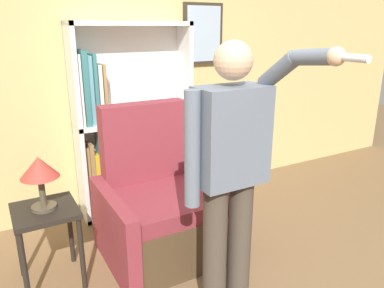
% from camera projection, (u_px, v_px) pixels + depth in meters
% --- Properties ---
extents(wall_back, '(8.00, 0.11, 2.80)m').
position_uv_depth(wall_back, '(121.00, 68.00, 3.57)').
color(wall_back, tan).
rests_on(wall_back, ground_plane).
extents(bookcase, '(1.13, 0.28, 1.83)m').
position_uv_depth(bookcase, '(121.00, 129.00, 3.57)').
color(bookcase, white).
rests_on(bookcase, ground_plane).
extents(armchair, '(0.92, 0.88, 1.19)m').
position_uv_depth(armchair, '(160.00, 210.00, 3.02)').
color(armchair, '#4C3823').
rests_on(armchair, ground_plane).
extents(person_standing, '(0.57, 0.78, 1.71)m').
position_uv_depth(person_standing, '(231.00, 169.00, 2.19)').
color(person_standing, '#473D33').
rests_on(person_standing, ground_plane).
extents(side_table, '(0.42, 0.42, 0.59)m').
position_uv_depth(side_table, '(46.00, 223.00, 2.59)').
color(side_table, black).
rests_on(side_table, ground_plane).
extents(table_lamp, '(0.25, 0.25, 0.38)m').
position_uv_depth(table_lamp, '(39.00, 171.00, 2.48)').
color(table_lamp, '#4C4233').
rests_on(table_lamp, side_table).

